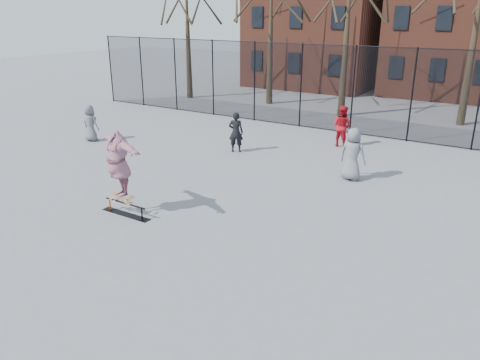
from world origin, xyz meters
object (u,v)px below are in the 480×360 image
Objects in this scene: bystander_grey at (90,123)px; bystander_black at (236,132)px; skateboard at (122,200)px; skate_rail at (126,210)px; bystander_red at (342,126)px; skater at (119,167)px; bystander_extra at (353,154)px.

bystander_grey is 6.59m from bystander_black.
skate_rail is at bearing -0.00° from skateboard.
skateboard is 10.35m from bystander_red.
bystander_red is at bearing 75.91° from skate_rail.
skateboard is at bearing 140.38° from bystander_grey.
bystander_grey reaches higher than skate_rail.
bystander_black is at bearing 96.47° from skate_rail.
bystander_red is (2.62, 10.00, 0.45)m from skateboard.
bystander_extra is (4.44, 6.20, -0.49)m from skater.
bystander_black is 4.51m from bystander_red.
bystander_grey is at bearing 145.03° from skate_rail.
skater is (-0.00, 0.00, 0.97)m from skateboard.
bystander_black reaches higher than skateboard.
bystander_grey is (-6.95, 4.94, -0.60)m from skater.
skater reaches higher than bystander_grey.
bystander_red is at bearing 96.14° from skater.
bystander_extra is (4.33, 6.20, 0.75)m from skate_rail.
skateboard is 8.54m from bystander_grey.
skater is 7.64m from bystander_extra.
bystander_grey is 11.47m from bystander_extra.
bystander_black is at bearing -166.66° from bystander_grey.
bystander_grey is (-6.95, 4.94, 0.38)m from skateboard.
skate_rail is 8.65m from bystander_grey.
bystander_grey is at bearing 8.92° from bystander_extra.
bystander_grey is 0.97× the size of bystander_black.
skateboard is 0.47× the size of bystander_black.
skater reaches higher than skate_rail.
bystander_red is 4.22m from bystander_extra.
bystander_grey is at bearing 165.43° from skater.
skater reaches higher than skateboard.
bystander_grey is 0.88× the size of bystander_extra.
skateboard is 0.34× the size of skater.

